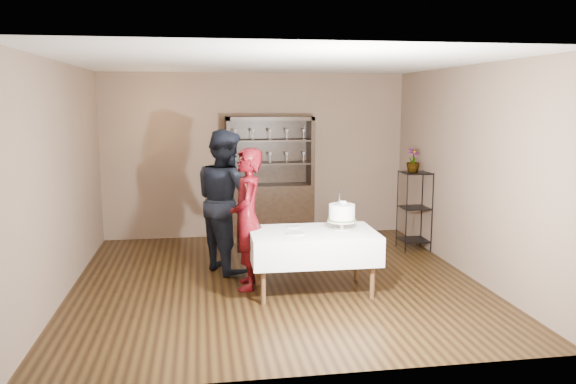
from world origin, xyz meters
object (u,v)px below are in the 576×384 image
(man, at_px, (226,200))
(cake, at_px, (342,214))
(china_hutch, at_px, (270,198))
(plant_etagere, at_px, (414,207))
(woman, at_px, (247,219))
(cake_table, at_px, (313,246))
(potted_plant, at_px, (413,160))

(man, xyz_separation_m, cake, (1.33, -1.02, -0.02))
(china_hutch, relative_size, plant_etagere, 1.67)
(china_hutch, bearing_deg, woman, -103.29)
(china_hutch, xyz_separation_m, cake_table, (0.18, -2.71, -0.10))
(plant_etagere, distance_m, man, 2.95)
(man, distance_m, potted_plant, 2.94)
(plant_etagere, bearing_deg, cake, -133.81)
(plant_etagere, relative_size, cake_table, 0.81)
(cake, bearing_deg, man, 142.43)
(cake_table, distance_m, man, 1.49)
(plant_etagere, distance_m, cake_table, 2.53)
(man, height_order, potted_plant, man)
(woman, bearing_deg, cake_table, 74.51)
(potted_plant, bearing_deg, woman, -151.69)
(cake, bearing_deg, plant_etagere, 46.19)
(plant_etagere, xyz_separation_m, man, (-2.87, -0.59, 0.29))
(china_hutch, bearing_deg, potted_plant, -26.58)
(china_hutch, distance_m, cake, 2.73)
(plant_etagere, height_order, woman, woman)
(china_hutch, distance_m, potted_plant, 2.39)
(cake, height_order, potted_plant, potted_plant)
(plant_etagere, relative_size, man, 0.64)
(cake_table, bearing_deg, plant_etagere, 41.04)
(plant_etagere, bearing_deg, china_hutch, 153.17)
(man, xyz_separation_m, potted_plant, (2.84, 0.62, 0.42))
(cake_table, height_order, man, man)
(china_hutch, xyz_separation_m, cake, (0.53, -2.67, 0.26))
(cake_table, height_order, cake, cake)
(plant_etagere, relative_size, cake, 2.52)
(man, bearing_deg, potted_plant, -104.41)
(woman, bearing_deg, china_hutch, 171.56)
(cake_table, xyz_separation_m, cake, (0.36, 0.04, 0.36))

